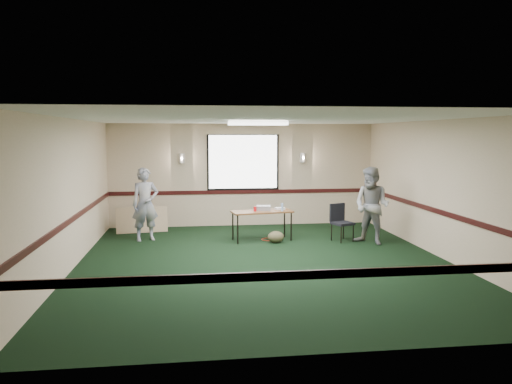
{
  "coord_description": "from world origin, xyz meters",
  "views": [
    {
      "loc": [
        -1.34,
        -9.12,
        2.4
      ],
      "look_at": [
        0.0,
        1.3,
        1.2
      ],
      "focal_mm": 35.0,
      "sensor_mm": 36.0,
      "label": 1
    }
  ],
  "objects": [
    {
      "name": "person_left",
      "position": [
        -2.41,
        2.36,
        0.83
      ],
      "size": [
        0.7,
        0.57,
        1.67
      ],
      "primitive_type": "imported",
      "rotation": [
        0.0,
        0.0,
        0.31
      ],
      "color": "#38467B",
      "rests_on": "ground"
    },
    {
      "name": "projector",
      "position": [
        0.27,
        2.07,
        0.74
      ],
      "size": [
        0.36,
        0.31,
        0.11
      ],
      "primitive_type": "cube",
      "rotation": [
        0.0,
        0.0,
        -0.15
      ],
      "color": "gray",
      "rests_on": "folding_table"
    },
    {
      "name": "conference_chair",
      "position": [
        2.0,
        1.77,
        0.49
      ],
      "size": [
        0.54,
        0.55,
        0.84
      ],
      "rotation": [
        0.0,
        0.0,
        0.38
      ],
      "color": "black",
      "rests_on": "ground"
    },
    {
      "name": "ground",
      "position": [
        0.0,
        0.0,
        0.0
      ],
      "size": [
        8.0,
        8.0,
        0.0
      ],
      "primitive_type": "plane",
      "color": "black",
      "rests_on": "ground"
    },
    {
      "name": "game_console",
      "position": [
        0.66,
        2.12,
        0.71
      ],
      "size": [
        0.24,
        0.21,
        0.05
      ],
      "primitive_type": "cube",
      "rotation": [
        0.0,
        0.0,
        0.24
      ],
      "color": "silver",
      "rests_on": "folding_table"
    },
    {
      "name": "person_right",
      "position": [
        2.58,
        1.34,
        0.85
      ],
      "size": [
        1.04,
        1.05,
        1.71
      ],
      "primitive_type": "imported",
      "rotation": [
        0.0,
        0.0,
        -0.83
      ],
      "color": "#6F80AD",
      "rests_on": "ground"
    },
    {
      "name": "water_bottle",
      "position": [
        0.68,
        1.91,
        0.78
      ],
      "size": [
        0.05,
        0.05,
        0.18
      ],
      "primitive_type": "cylinder",
      "color": "#7C9ECC",
      "rests_on": "folding_table"
    },
    {
      "name": "room_shell",
      "position": [
        0.0,
        2.12,
        1.58
      ],
      "size": [
        8.0,
        8.02,
        8.0
      ],
      "color": "#C8B190",
      "rests_on": "ground"
    },
    {
      "name": "folded_table",
      "position": [
        -2.59,
        3.29,
        0.32
      ],
      "size": [
        1.25,
        0.37,
        0.63
      ],
      "primitive_type": "cube",
      "rotation": [
        -0.21,
        0.0,
        0.15
      ],
      "color": "tan",
      "rests_on": "ground"
    },
    {
      "name": "red_cup",
      "position": [
        0.06,
        1.96,
        0.74
      ],
      "size": [
        0.07,
        0.07,
        0.11
      ],
      "primitive_type": "cylinder",
      "color": "red",
      "rests_on": "folding_table"
    },
    {
      "name": "duffel_bag",
      "position": [
        0.5,
        1.71,
        0.13
      ],
      "size": [
        0.45,
        0.41,
        0.26
      ],
      "primitive_type": "ellipsoid",
      "rotation": [
        0.0,
        0.0,
        0.42
      ],
      "color": "#49422A",
      "rests_on": "ground"
    },
    {
      "name": "folding_table",
      "position": [
        0.23,
        1.99,
        0.64
      ],
      "size": [
        1.44,
        0.77,
        0.69
      ],
      "rotation": [
        0.0,
        0.0,
        0.17
      ],
      "color": "#5A2819",
      "rests_on": "ground"
    },
    {
      "name": "cable_coil",
      "position": [
        0.37,
        2.05,
        0.01
      ],
      "size": [
        0.38,
        0.38,
        0.02
      ],
      "primitive_type": "torus",
      "rotation": [
        0.0,
        0.0,
        0.34
      ],
      "color": "red",
      "rests_on": "ground"
    }
  ]
}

